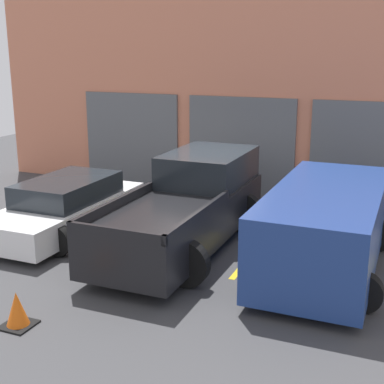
% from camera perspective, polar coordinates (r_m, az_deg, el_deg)
% --- Properties ---
extents(ground_plane, '(28.00, 28.00, 0.00)m').
position_cam_1_polar(ground_plane, '(12.58, 1.79, -3.75)').
color(ground_plane, '#3D3D3F').
extents(shophouse_building, '(16.23, 0.68, 5.54)m').
position_cam_1_polar(shophouse_building, '(15.09, 6.42, 9.88)').
color(shophouse_building, '#D17A5B').
rests_on(shophouse_building, ground).
extents(pickup_truck, '(2.45, 5.40, 1.81)m').
position_cam_1_polar(pickup_truck, '(11.28, -0.32, -1.44)').
color(pickup_truck, black).
rests_on(pickup_truck, ground).
extents(sedan_white, '(2.13, 4.34, 1.21)m').
position_cam_1_polar(sedan_white, '(12.49, -13.20, -1.52)').
color(sedan_white, white).
rests_on(sedan_white, ground).
extents(sedan_side, '(2.33, 4.68, 1.59)m').
position_cam_1_polar(sedan_side, '(10.22, 14.06, -3.58)').
color(sedan_side, navy).
rests_on(sedan_side, ground).
extents(parking_stripe_far_left, '(0.12, 2.20, 0.01)m').
position_cam_1_polar(parking_stripe_far_left, '(13.51, -18.13, -3.15)').
color(parking_stripe_far_left, gold).
rests_on(parking_stripe_far_left, ground).
extents(parking_stripe_left, '(0.12, 2.20, 0.01)m').
position_cam_1_polar(parking_stripe_left, '(11.88, -7.42, -4.99)').
color(parking_stripe_left, gold).
rests_on(parking_stripe_left, ground).
extents(parking_stripe_centre, '(0.12, 2.20, 0.01)m').
position_cam_1_polar(parking_stripe_centre, '(10.80, 6.11, -7.04)').
color(parking_stripe_centre, gold).
rests_on(parking_stripe_centre, ground).
extents(traffic_cone, '(0.47, 0.47, 0.55)m').
position_cam_1_polar(traffic_cone, '(8.59, -18.14, -11.94)').
color(traffic_cone, black).
rests_on(traffic_cone, ground).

